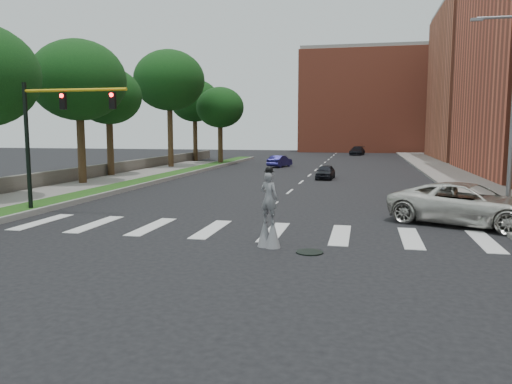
{
  "coord_description": "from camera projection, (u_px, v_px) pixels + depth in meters",
  "views": [
    {
      "loc": [
        4.65,
        -17.93,
        3.99
      ],
      "look_at": [
        0.77,
        0.0,
        1.7
      ],
      "focal_mm": 35.0,
      "sensor_mm": 36.0,
      "label": 1
    }
  ],
  "objects": [
    {
      "name": "tree_4",
      "position": [
        169.0,
        81.0,
        51.14
      ],
      "size": [
        7.28,
        7.28,
        12.14
      ],
      "color": "#382716",
      "rests_on": "ground"
    },
    {
      "name": "manhole",
      "position": [
        310.0,
        252.0,
        16.29
      ],
      "size": [
        0.9,
        0.9,
        0.04
      ],
      "primitive_type": "cylinder",
      "color": "black",
      "rests_on": "ground"
    },
    {
      "name": "streetlight",
      "position": [
        511.0,
        109.0,
        21.79
      ],
      "size": [
        2.05,
        0.2,
        9.0
      ],
      "color": "slate",
      "rests_on": "ground"
    },
    {
      "name": "traffic_signal",
      "position": [
        49.0,
        126.0,
        23.31
      ],
      "size": [
        5.3,
        0.23,
        6.2
      ],
      "color": "black",
      "rests_on": "ground"
    },
    {
      "name": "grass_median",
      "position": [
        161.0,
        178.0,
        40.66
      ],
      "size": [
        2.0,
        60.0,
        0.25
      ],
      "primitive_type": "cube",
      "color": "#1C4513",
      "rests_on": "ground"
    },
    {
      "name": "sidewalk_right",
      "position": [
        462.0,
        178.0,
        40.48
      ],
      "size": [
        5.0,
        90.0,
        0.18
      ],
      "primitive_type": "cube",
      "color": "slate",
      "rests_on": "ground"
    },
    {
      "name": "car_mid",
      "position": [
        280.0,
        161.0,
        53.79
      ],
      "size": [
        2.31,
        4.03,
        1.26
      ],
      "primitive_type": "imported",
      "rotation": [
        0.0,
        0.0,
        2.87
      ],
      "color": "#1A1854",
      "rests_on": "ground"
    },
    {
      "name": "tree_2",
      "position": [
        78.0,
        81.0,
        35.33
      ],
      "size": [
        6.71,
        6.71,
        10.34
      ],
      "color": "#382716",
      "rests_on": "ground"
    },
    {
      "name": "tree_5",
      "position": [
        195.0,
        101.0,
        62.87
      ],
      "size": [
        6.24,
        6.24,
        10.31
      ],
      "color": "#382716",
      "rests_on": "ground"
    },
    {
      "name": "tree_3",
      "position": [
        108.0,
        97.0,
        41.63
      ],
      "size": [
        5.54,
        5.54,
        9.15
      ],
      "color": "#382716",
      "rests_on": "ground"
    },
    {
      "name": "suv_crossing",
      "position": [
        468.0,
        204.0,
        20.89
      ],
      "size": [
        7.05,
        5.49,
        1.78
      ],
      "primitive_type": "imported",
      "rotation": [
        0.0,
        0.0,
        1.11
      ],
      "color": "beige",
      "rests_on": "ground"
    },
    {
      "name": "car_far",
      "position": [
        357.0,
        151.0,
        79.1
      ],
      "size": [
        2.63,
        5.01,
        1.38
      ],
      "primitive_type": "imported",
      "rotation": [
        0.0,
        0.0,
        -0.15
      ],
      "color": "black",
      "rests_on": "ground"
    },
    {
      "name": "median_curb",
      "position": [
        173.0,
        178.0,
        40.43
      ],
      "size": [
        0.2,
        60.0,
        0.28
      ],
      "primitive_type": "cube",
      "color": "gray",
      "rests_on": "ground"
    },
    {
      "name": "stilt_performer",
      "position": [
        269.0,
        216.0,
        16.95
      ],
      "size": [
        0.82,
        0.64,
        2.78
      ],
      "rotation": [
        0.0,
        0.0,
        2.77
      ],
      "color": "#382716",
      "rests_on": "ground"
    },
    {
      "name": "stone_wall",
      "position": [
        111.0,
        169.0,
        43.7
      ],
      "size": [
        0.5,
        56.0,
        1.1
      ],
      "primitive_type": "cube",
      "color": "#545048",
      "rests_on": "ground"
    },
    {
      "name": "building_backdrop",
      "position": [
        373.0,
        103.0,
        92.14
      ],
      "size": [
        26.0,
        14.0,
        18.0
      ],
      "primitive_type": "cube",
      "color": "#BD553B",
      "rests_on": "ground"
    },
    {
      "name": "ground_plane",
      "position": [
        236.0,
        236.0,
        18.86
      ],
      "size": [
        160.0,
        160.0,
        0.0
      ],
      "primitive_type": "plane",
      "color": "black",
      "rests_on": "ground"
    },
    {
      "name": "building_far",
      "position": [
        501.0,
        84.0,
        65.38
      ],
      "size": [
        16.0,
        22.0,
        20.0
      ],
      "primitive_type": "cube",
      "color": "#BE6346",
      "rests_on": "ground"
    },
    {
      "name": "tree_6",
      "position": [
        220.0,
        108.0,
        56.76
      ],
      "size": [
        5.43,
        5.43,
        8.83
      ],
      "color": "#382716",
      "rests_on": "ground"
    },
    {
      "name": "sidewalk_left",
      "position": [
        54.0,
        192.0,
        31.59
      ],
      "size": [
        4.0,
        60.0,
        0.18
      ],
      "primitive_type": "cube",
      "color": "slate",
      "rests_on": "ground"
    },
    {
      "name": "car_near",
      "position": [
        325.0,
        172.0,
        40.68
      ],
      "size": [
        1.54,
        3.48,
        1.16
      ],
      "primitive_type": "imported",
      "rotation": [
        0.0,
        0.0,
        -0.05
      ],
      "color": "black",
      "rests_on": "ground"
    }
  ]
}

